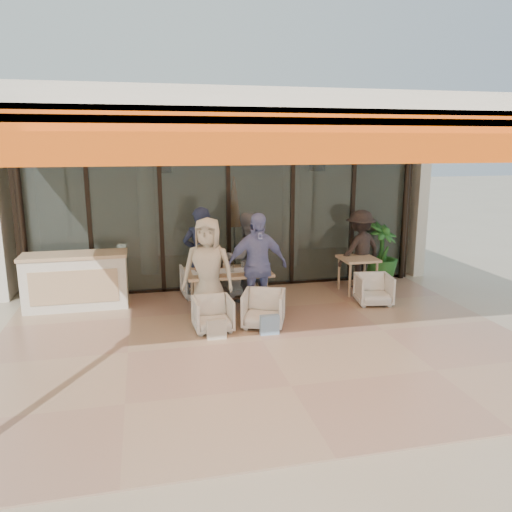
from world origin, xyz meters
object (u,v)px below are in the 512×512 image
Objects in this scene: chair_near_left at (213,313)px; diner_periwinkle at (257,266)px; diner_navy at (202,256)px; chair_far_right at (241,278)px; side_table at (358,263)px; side_chair at (374,288)px; diner_grey at (246,258)px; standing_woman at (360,250)px; potted_palm at (381,253)px; host_counter at (76,281)px; diner_cream at (208,270)px; chair_near_right at (264,307)px; chair_far_left at (199,280)px; dining_table at (228,274)px.

chair_near_left is 1.15m from diner_periwinkle.
chair_far_right is at bearing -139.77° from diner_navy.
side_chair is (0.00, -0.75, -0.32)m from side_table.
standing_woman is at bearing 176.40° from diner_grey.
potted_palm is at bearing 37.53° from side_table.
host_counter is 2.32m from diner_navy.
chair_near_left is at bearing -70.27° from diner_cream.
chair_near_right is (0.84, 0.00, 0.03)m from chair_near_left.
chair_near_left is at bearing 8.22° from standing_woman.
diner_periwinkle is 1.40× the size of potted_palm.
diner_navy is 1.23m from diner_periwinkle.
chair_far_right is 1.06× the size of side_chair.
chair_near_left is at bearing 85.03° from chair_far_left.
diner_periwinkle reaches higher than chair_near_left.
diner_navy is at bearing 26.26° from chair_far_right.
chair_far_left reaches higher than chair_near_left.
chair_far_right is at bearing 62.88° from chair_near_left.
chair_far_left is 0.37× the size of diner_navy.
side_table is (3.13, 1.44, 0.33)m from chair_near_left.
diner_grey is at bearing 144.27° from chair_far_left.
dining_table is 2.15× the size of chair_far_left.
diner_grey is (3.11, -0.26, 0.33)m from host_counter.
diner_cream reaches higher than diner_grey.
chair_far_right is at bearing 65.59° from dining_table.
chair_near_right is 1.74m from diner_navy.
host_counter is 5.60m from standing_woman.
side_table is (3.13, -0.46, 0.29)m from chair_far_left.
chair_far_left is 0.39× the size of diner_cream.
chair_far_left is at bearing -43.39° from diner_grey.
standing_woman reaches higher than dining_table.
dining_table is 2.01× the size of side_table.
potted_palm is at bearing 17.39° from dining_table.
host_counter is 2.82m from chair_near_left.
diner_cream is at bearing 54.53° from chair_far_right.
potted_palm is (3.11, 0.66, -0.20)m from diner_grey.
chair_far_left is 1.02× the size of chair_far_right.
chair_far_right is (0.84, 0.00, -0.01)m from chair_far_left.
potted_palm is (6.22, 0.41, 0.13)m from host_counter.
diner_periwinkle is at bearing -20.44° from host_counter.
potted_palm reaches higher than dining_table.
side_chair is 1.64m from potted_palm.
chair_near_left is 0.47× the size of potted_palm.
diner_cream is (-0.84, 0.50, 0.55)m from chair_near_right.
potted_palm is at bearing 24.31° from chair_near_left.
chair_far_left is at bearing -80.54° from diner_navy.
chair_near_left is at bearing 46.41° from diner_grey.
diner_navy is at bearing -179.32° from side_table.
diner_cream is 3.28m from side_table.
potted_palm is (3.11, 1.56, -0.26)m from diner_periwinkle.
diner_periwinkle is at bearing 27.49° from chair_near_left.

